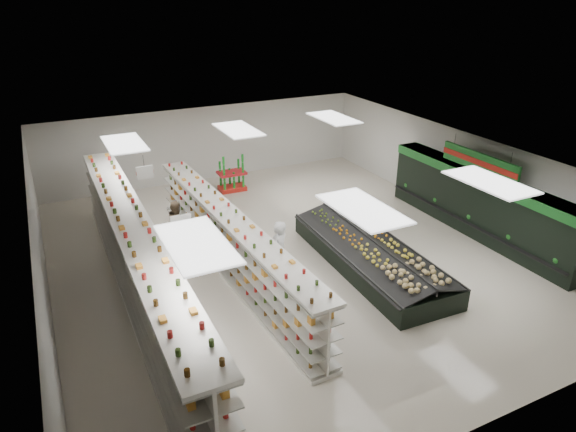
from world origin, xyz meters
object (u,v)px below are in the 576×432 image
produce_island (370,253)px  gondola_left (137,265)px  soda_endcap (232,174)px  shopper_main (278,253)px  shopper_background (177,223)px  gondola_center (230,245)px

produce_island → gondola_left: bearing=169.1°
soda_endcap → shopper_main: 7.73m
produce_island → shopper_background: bearing=140.0°
gondola_center → shopper_background: size_ratio=7.11×
shopper_main → shopper_background: size_ratio=1.30×
gondola_center → shopper_background: gondola_center is taller
produce_island → soda_endcap: soda_endcap is taller
gondola_center → shopper_main: 1.61m
gondola_left → shopper_main: size_ratio=6.73×
shopper_main → shopper_background: bearing=-92.5°
produce_island → shopper_background: size_ratio=4.17×
shopper_background → gondola_center: bearing=-127.2°
produce_island → soda_endcap: (-1.52, 7.91, 0.28)m
shopper_background → soda_endcap: bearing=-9.0°
gondola_left → gondola_center: bearing=6.8°
produce_island → shopper_main: 3.03m
gondola_left → produce_island: size_ratio=2.10×
gondola_center → produce_island: (3.93, -1.60, -0.43)m
soda_endcap → gondola_left: bearing=-127.9°
gondola_center → soda_endcap: (2.40, 6.30, -0.16)m
gondola_left → soda_endcap: (5.15, 6.62, -0.35)m
shopper_main → produce_island: bearing=144.7°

